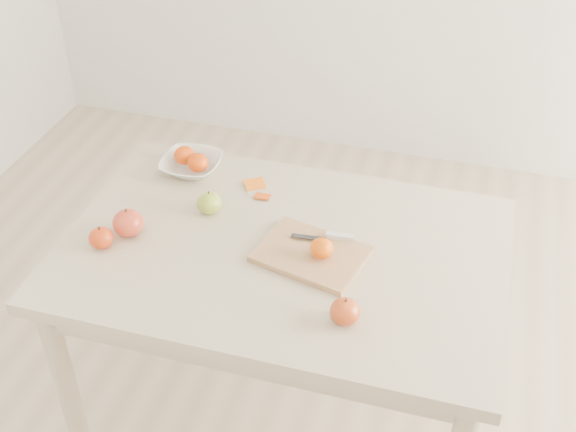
# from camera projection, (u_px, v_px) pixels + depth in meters

# --- Properties ---
(ground) EXTENTS (3.50, 3.50, 0.00)m
(ground) POSITION_uv_depth(u_px,v_px,m) (284.00, 419.00, 2.41)
(ground) COLOR #C6B293
(ground) RESTS_ON ground
(table) EXTENTS (1.20, 0.80, 0.75)m
(table) POSITION_uv_depth(u_px,v_px,m) (283.00, 274.00, 2.02)
(table) COLOR beige
(table) RESTS_ON ground
(cutting_board) EXTENTS (0.32, 0.26, 0.02)m
(cutting_board) POSITION_uv_depth(u_px,v_px,m) (311.00, 254.00, 1.92)
(cutting_board) COLOR tan
(cutting_board) RESTS_ON table
(board_tangerine) EXTENTS (0.06, 0.06, 0.05)m
(board_tangerine) POSITION_uv_depth(u_px,v_px,m) (322.00, 248.00, 1.88)
(board_tangerine) COLOR #E25507
(board_tangerine) RESTS_ON cutting_board
(fruit_bowl) EXTENTS (0.18, 0.18, 0.05)m
(fruit_bowl) POSITION_uv_depth(u_px,v_px,m) (191.00, 165.00, 2.24)
(fruit_bowl) COLOR white
(fruit_bowl) RESTS_ON table
(bowl_tangerine_near) EXTENTS (0.07, 0.07, 0.06)m
(bowl_tangerine_near) POSITION_uv_depth(u_px,v_px,m) (184.00, 155.00, 2.23)
(bowl_tangerine_near) COLOR #DB4407
(bowl_tangerine_near) RESTS_ON fruit_bowl
(bowl_tangerine_far) EXTENTS (0.06, 0.06, 0.06)m
(bowl_tangerine_far) POSITION_uv_depth(u_px,v_px,m) (198.00, 163.00, 2.20)
(bowl_tangerine_far) COLOR #D04607
(bowl_tangerine_far) RESTS_ON fruit_bowl
(orange_peel_a) EXTENTS (0.07, 0.07, 0.01)m
(orange_peel_a) POSITION_uv_depth(u_px,v_px,m) (254.00, 185.00, 2.19)
(orange_peel_a) COLOR orange
(orange_peel_a) RESTS_ON table
(orange_peel_b) EXTENTS (0.05, 0.04, 0.01)m
(orange_peel_b) POSITION_uv_depth(u_px,v_px,m) (262.00, 197.00, 2.14)
(orange_peel_b) COLOR #CE4C0E
(orange_peel_b) RESTS_ON table
(paring_knife) EXTENTS (0.17, 0.05, 0.01)m
(paring_knife) POSITION_uv_depth(u_px,v_px,m) (334.00, 237.00, 1.95)
(paring_knife) COLOR white
(paring_knife) RESTS_ON cutting_board
(apple_green) EXTENTS (0.07, 0.07, 0.06)m
(apple_green) POSITION_uv_depth(u_px,v_px,m) (209.00, 203.00, 2.06)
(apple_green) COLOR olive
(apple_green) RESTS_ON table
(apple_red_e) EXTENTS (0.07, 0.07, 0.07)m
(apple_red_e) POSITION_uv_depth(u_px,v_px,m) (345.00, 311.00, 1.72)
(apple_red_e) COLOR #A71808
(apple_red_e) RESTS_ON table
(apple_red_b) EXTENTS (0.09, 0.09, 0.08)m
(apple_red_b) POSITION_uv_depth(u_px,v_px,m) (128.00, 223.00, 1.98)
(apple_red_b) COLOR #A31120
(apple_red_b) RESTS_ON table
(apple_red_d) EXTENTS (0.07, 0.07, 0.06)m
(apple_red_d) POSITION_uv_depth(u_px,v_px,m) (101.00, 238.00, 1.94)
(apple_red_d) COLOR #930B05
(apple_red_d) RESTS_ON table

